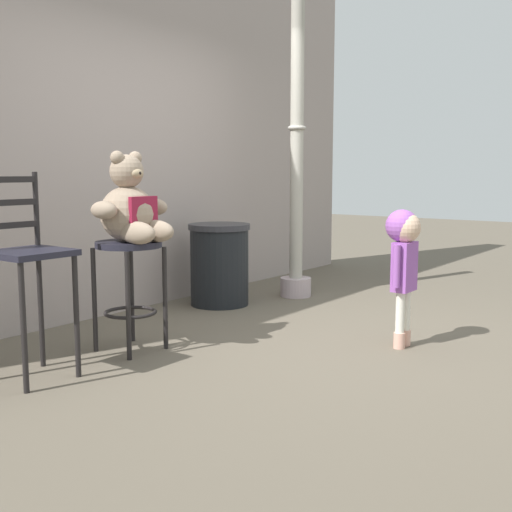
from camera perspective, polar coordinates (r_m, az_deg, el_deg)
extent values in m
plane|color=brown|center=(4.53, 5.03, -7.76)|extent=(24.00, 24.00, 0.00)
cube|color=#A2938D|center=(5.73, -12.57, 15.30)|extent=(6.88, 0.30, 3.97)
cylinder|color=black|center=(4.30, -11.31, 1.03)|extent=(0.44, 0.44, 0.04)
cylinder|color=black|center=(4.13, -11.34, -4.43)|extent=(0.03, 0.03, 0.70)
cylinder|color=black|center=(4.35, -8.12, -3.75)|extent=(0.03, 0.03, 0.70)
cylinder|color=black|center=(4.37, -14.23, -3.84)|extent=(0.03, 0.03, 0.70)
cylinder|color=black|center=(4.58, -11.03, -3.23)|extent=(0.03, 0.03, 0.70)
torus|color=black|center=(4.37, -11.15, -4.96)|extent=(0.35, 0.35, 0.02)
sphere|color=gray|center=(4.28, -11.38, 3.71)|extent=(0.36, 0.36, 0.36)
cube|color=maroon|center=(4.17, -10.01, 3.77)|extent=(0.23, 0.03, 0.22)
sphere|color=gray|center=(4.27, -11.47, 7.40)|extent=(0.22, 0.22, 0.22)
ellipsoid|color=tan|center=(4.20, -10.61, 7.24)|extent=(0.09, 0.07, 0.07)
sphere|color=black|center=(4.18, -10.37, 7.28)|extent=(0.03, 0.03, 0.03)
sphere|color=gray|center=(4.22, -12.30, 8.58)|extent=(0.09, 0.09, 0.09)
sphere|color=gray|center=(4.32, -10.73, 8.59)|extent=(0.09, 0.09, 0.09)
ellipsoid|color=gray|center=(4.11, -13.42, 4.01)|extent=(0.13, 0.20, 0.11)
ellipsoid|color=gray|center=(4.41, -9.02, 4.34)|extent=(0.13, 0.20, 0.11)
ellipsoid|color=gray|center=(4.11, -10.58, 2.05)|extent=(0.12, 0.31, 0.15)
ellipsoid|color=gray|center=(4.22, -8.94, 2.23)|extent=(0.12, 0.31, 0.15)
cylinder|color=#DEA58F|center=(4.48, 12.66, -7.36)|extent=(0.08, 0.08, 0.11)
cylinder|color=silver|center=(4.44, 12.74, -4.93)|extent=(0.06, 0.06, 0.28)
cylinder|color=#DEA58F|center=(4.56, 13.15, -7.10)|extent=(0.08, 0.08, 0.11)
cylinder|color=silver|center=(4.52, 13.22, -4.71)|extent=(0.06, 0.06, 0.28)
cube|color=#9650AD|center=(4.42, 13.10, -0.92)|extent=(0.20, 0.11, 0.33)
cylinder|color=#9650AD|center=(4.31, 12.43, -0.90)|extent=(0.05, 0.05, 0.28)
cylinder|color=#9650AD|center=(4.54, 13.74, -0.52)|extent=(0.05, 0.05, 0.28)
sphere|color=#D8B293|center=(4.39, 13.20, 2.49)|extent=(0.20, 0.20, 0.20)
sphere|color=#9551AA|center=(4.40, 12.90, 2.65)|extent=(0.22, 0.22, 0.22)
cylinder|color=black|center=(5.74, -3.28, -1.01)|extent=(0.52, 0.52, 0.68)
cylinder|color=#2D2D33|center=(5.70, -3.31, 2.63)|extent=(0.55, 0.55, 0.05)
cylinder|color=#B4A0A5|center=(6.17, 3.56, -2.77)|extent=(0.29, 0.29, 0.18)
cylinder|color=#A8A395|center=(6.08, 3.67, 10.12)|extent=(0.12, 0.12, 2.58)
torus|color=#ADA89E|center=(6.08, 3.68, 11.33)|extent=(0.17, 0.17, 0.04)
cube|color=black|center=(3.83, -19.55, 0.25)|extent=(0.41, 0.41, 0.03)
cylinder|color=black|center=(3.66, -20.03, -6.09)|extent=(0.03, 0.03, 0.72)
cylinder|color=black|center=(3.86, -15.73, -5.24)|extent=(0.03, 0.03, 0.72)
cylinder|color=black|center=(4.13, -18.66, -4.51)|extent=(0.03, 0.03, 0.72)
cylinder|color=black|center=(4.05, -19.03, 4.01)|extent=(0.03, 0.03, 0.44)
cube|color=black|center=(3.96, -21.04, 2.58)|extent=(0.35, 0.02, 0.04)
cube|color=black|center=(3.96, -21.13, 4.48)|extent=(0.35, 0.02, 0.04)
cube|color=black|center=(3.95, -21.22, 6.39)|extent=(0.35, 0.02, 0.04)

